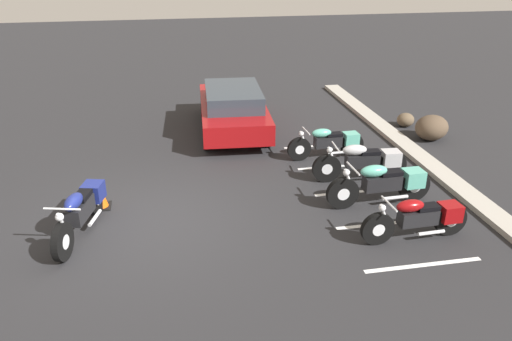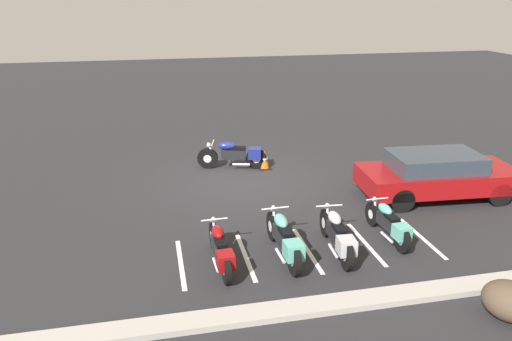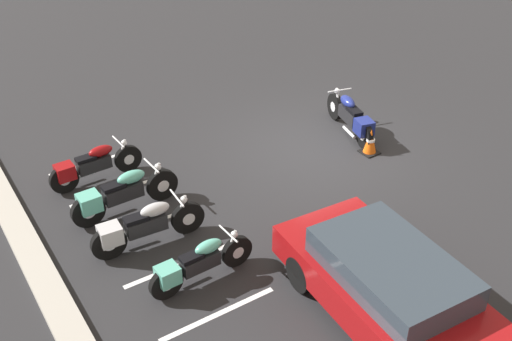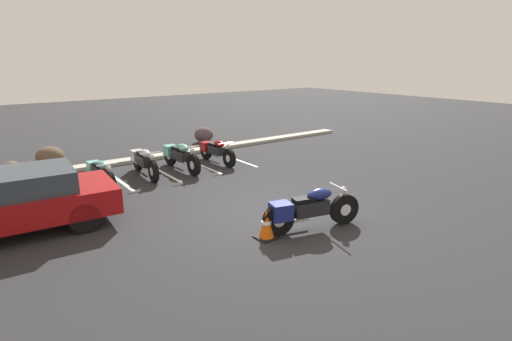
{
  "view_description": "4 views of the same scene",
  "coord_description": "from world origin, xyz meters",
  "px_view_note": "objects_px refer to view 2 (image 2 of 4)",
  "views": [
    {
      "loc": [
        8.62,
        0.53,
        4.9
      ],
      "look_at": [
        0.2,
        2.11,
        1.04
      ],
      "focal_mm": 35.0,
      "sensor_mm": 36.0,
      "label": 1
    },
    {
      "loc": [
        2.67,
        13.99,
        5.44
      ],
      "look_at": [
        -0.2,
        0.74,
        0.56
      ],
      "focal_mm": 35.0,
      "sensor_mm": 36.0,
      "label": 2
    },
    {
      "loc": [
        -9.48,
        7.86,
        7.14
      ],
      "look_at": [
        -0.76,
        2.17,
        0.53
      ],
      "focal_mm": 42.0,
      "sensor_mm": 36.0,
      "label": 3
    },
    {
      "loc": [
        -5.4,
        -6.74,
        3.49
      ],
      "look_at": [
        0.92,
        1.81,
        0.5
      ],
      "focal_mm": 28.0,
      "sensor_mm": 36.0,
      "label": 4
    }
  ],
  "objects_px": {
    "motorcycle_navy_featured": "(235,155)",
    "parked_bike_3": "(220,249)",
    "car_red": "(437,174)",
    "parked_bike_1": "(337,235)",
    "parked_bike_2": "(284,239)",
    "landscape_rock_0": "(510,301)",
    "traffic_cone": "(265,160)",
    "parked_bike_0": "(389,223)"
  },
  "relations": [
    {
      "from": "parked_bike_2",
      "to": "car_red",
      "type": "bearing_deg",
      "value": -66.36
    },
    {
      "from": "motorcycle_navy_featured",
      "to": "parked_bike_0",
      "type": "xyz_separation_m",
      "value": [
        -2.59,
        5.65,
        -0.05
      ]
    },
    {
      "from": "car_red",
      "to": "landscape_rock_0",
      "type": "xyz_separation_m",
      "value": [
        1.72,
        5.27,
        -0.34
      ]
    },
    {
      "from": "motorcycle_navy_featured",
      "to": "parked_bike_2",
      "type": "relative_size",
      "value": 0.98
    },
    {
      "from": "car_red",
      "to": "parked_bike_2",
      "type": "bearing_deg",
      "value": -150.65
    },
    {
      "from": "parked_bike_2",
      "to": "parked_bike_3",
      "type": "distance_m",
      "value": 1.4
    },
    {
      "from": "motorcycle_navy_featured",
      "to": "parked_bike_3",
      "type": "height_order",
      "value": "motorcycle_navy_featured"
    },
    {
      "from": "parked_bike_2",
      "to": "parked_bike_1",
      "type": "bearing_deg",
      "value": -94.13
    },
    {
      "from": "parked_bike_2",
      "to": "parked_bike_3",
      "type": "xyz_separation_m",
      "value": [
        1.39,
        0.08,
        -0.04
      ]
    },
    {
      "from": "motorcycle_navy_featured",
      "to": "parked_bike_2",
      "type": "height_order",
      "value": "parked_bike_2"
    },
    {
      "from": "parked_bike_0",
      "to": "car_red",
      "type": "height_order",
      "value": "car_red"
    },
    {
      "from": "parked_bike_2",
      "to": "landscape_rock_0",
      "type": "distance_m",
      "value": 4.38
    },
    {
      "from": "parked_bike_0",
      "to": "parked_bike_3",
      "type": "distance_m",
      "value": 4.0
    },
    {
      "from": "parked_bike_2",
      "to": "car_red",
      "type": "height_order",
      "value": "car_red"
    },
    {
      "from": "traffic_cone",
      "to": "parked_bike_1",
      "type": "bearing_deg",
      "value": 92.65
    },
    {
      "from": "landscape_rock_0",
      "to": "traffic_cone",
      "type": "height_order",
      "value": "landscape_rock_0"
    },
    {
      "from": "parked_bike_2",
      "to": "landscape_rock_0",
      "type": "relative_size",
      "value": 2.32
    },
    {
      "from": "parked_bike_3",
      "to": "parked_bike_1",
      "type": "bearing_deg",
      "value": -91.42
    },
    {
      "from": "motorcycle_navy_featured",
      "to": "traffic_cone",
      "type": "distance_m",
      "value": 0.97
    },
    {
      "from": "parked_bike_1",
      "to": "landscape_rock_0",
      "type": "distance_m",
      "value": 3.53
    },
    {
      "from": "landscape_rock_0",
      "to": "traffic_cone",
      "type": "distance_m",
      "value": 8.94
    },
    {
      "from": "parked_bike_1",
      "to": "parked_bike_2",
      "type": "xyz_separation_m",
      "value": [
        1.18,
        -0.05,
        0.01
      ]
    },
    {
      "from": "motorcycle_navy_featured",
      "to": "parked_bike_1",
      "type": "bearing_deg",
      "value": 115.21
    },
    {
      "from": "parked_bike_1",
      "to": "parked_bike_3",
      "type": "relative_size",
      "value": 1.06
    },
    {
      "from": "parked_bike_2",
      "to": "car_red",
      "type": "distance_m",
      "value": 5.59
    },
    {
      "from": "parked_bike_2",
      "to": "parked_bike_3",
      "type": "height_order",
      "value": "parked_bike_2"
    },
    {
      "from": "car_red",
      "to": "parked_bike_1",
      "type": "bearing_deg",
      "value": -143.71
    },
    {
      "from": "parked_bike_3",
      "to": "car_red",
      "type": "relative_size",
      "value": 0.47
    },
    {
      "from": "parked_bike_2",
      "to": "parked_bike_0",
      "type": "bearing_deg",
      "value": -85.02
    },
    {
      "from": "motorcycle_navy_featured",
      "to": "landscape_rock_0",
      "type": "height_order",
      "value": "motorcycle_navy_featured"
    },
    {
      "from": "parked_bike_1",
      "to": "traffic_cone",
      "type": "bearing_deg",
      "value": 6.24
    },
    {
      "from": "parked_bike_0",
      "to": "traffic_cone",
      "type": "bearing_deg",
      "value": 14.72
    },
    {
      "from": "parked_bike_1",
      "to": "landscape_rock_0",
      "type": "xyz_separation_m",
      "value": [
        -2.13,
        2.81,
        -0.12
      ]
    },
    {
      "from": "parked_bike_0",
      "to": "motorcycle_navy_featured",
      "type": "bearing_deg",
      "value": 22.33
    },
    {
      "from": "parked_bike_1",
      "to": "parked_bike_2",
      "type": "bearing_deg",
      "value": 91.38
    },
    {
      "from": "car_red",
      "to": "traffic_cone",
      "type": "relative_size",
      "value": 7.2
    },
    {
      "from": "motorcycle_navy_featured",
      "to": "car_red",
      "type": "height_order",
      "value": "car_red"
    },
    {
      "from": "parked_bike_3",
      "to": "car_red",
      "type": "bearing_deg",
      "value": -71.01
    },
    {
      "from": "parked_bike_1",
      "to": "traffic_cone",
      "type": "distance_m",
      "value": 5.81
    },
    {
      "from": "parked_bike_3",
      "to": "parked_bike_2",
      "type": "bearing_deg",
      "value": -88.92
    },
    {
      "from": "parked_bike_0",
      "to": "landscape_rock_0",
      "type": "xyz_separation_m",
      "value": [
        -0.73,
        3.17,
        -0.07
      ]
    },
    {
      "from": "car_red",
      "to": "parked_bike_0",
      "type": "bearing_deg",
      "value": -135.7
    }
  ]
}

